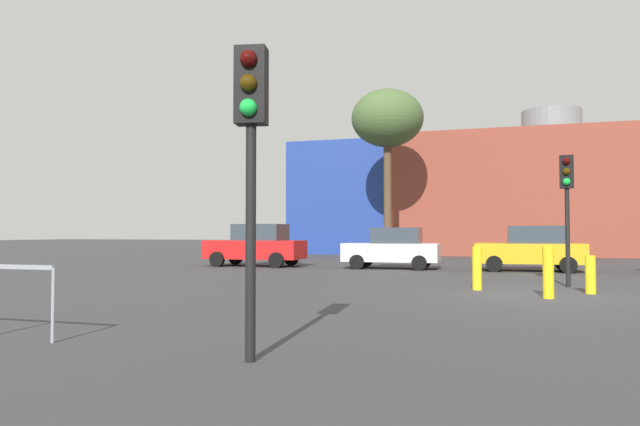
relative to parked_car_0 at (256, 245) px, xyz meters
The scene contains 11 objects.
ground_plane 14.25m from the parked_car_0, 39.35° to the right, with size 200.00×200.00×0.00m, color #38383A.
building_backdrop 24.19m from the parked_car_0, 53.90° to the left, with size 35.91×11.67×10.07m.
parked_car_0 is the anchor object (origin of this frame).
parked_car_1 6.08m from the parked_car_0, ahead, with size 3.90×1.91×1.69m.
parked_car_2 11.43m from the parked_car_0, ahead, with size 4.01×1.97×1.74m.
traffic_light_near_left 18.90m from the parked_car_0, 67.05° to the right, with size 0.40×0.39×3.61m.
traffic_light_island 13.78m from the parked_car_0, 28.88° to the right, with size 0.39×0.38×3.59m.
bare_tree_0 12.25m from the parked_car_0, 64.51° to the left, with size 4.16×4.16×9.78m.
bollard_yellow_0 14.81m from the parked_car_0, 34.03° to the right, with size 0.24×0.24×0.92m, color yellow.
bollard_yellow_1 14.77m from the parked_car_0, 40.70° to the right, with size 0.24×0.24×1.16m, color yellow.
bollard_yellow_2 12.58m from the parked_car_0, 40.09° to the right, with size 0.24×0.24×1.12m, color yellow.
Camera 1 is at (-1.03, -14.28, 1.46)m, focal length 31.84 mm.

